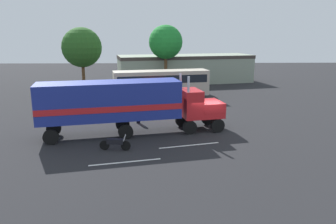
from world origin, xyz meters
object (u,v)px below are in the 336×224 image
object	(u,v)px
person_bystander	(138,113)
tree_center	(166,42)
motorcycle	(115,143)
tree_left	(82,47)
parked_bus	(161,82)
parked_car	(74,92)
semi_truck	(125,103)

from	to	relation	value
person_bystander	tree_center	bearing A→B (deg)	81.74
motorcycle	tree_left	bearing A→B (deg)	106.68
motorcycle	tree_center	size ratio (longest dim) A/B	0.24
parked_bus	parked_car	world-z (taller)	parked_bus
semi_truck	tree_left	bearing A→B (deg)	109.89
semi_truck	person_bystander	xyz separation A→B (m)	(0.77, 3.28, -1.63)
person_bystander	tree_center	world-z (taller)	tree_center
semi_truck	motorcycle	bearing A→B (deg)	-95.73
person_bystander	tree_center	distance (m)	20.30
semi_truck	parked_car	distance (m)	16.37
semi_truck	motorcycle	xyz separation A→B (m)	(-0.35, -3.48, -2.04)
parked_car	tree_left	world-z (taller)	tree_left
person_bystander	parked_bus	bearing A→B (deg)	78.58
person_bystander	parked_car	world-z (taller)	person_bystander
motorcycle	tree_left	size ratio (longest dim) A/B	0.25
person_bystander	semi_truck	bearing A→B (deg)	-103.21
parked_bus	tree_left	world-z (taller)	tree_left
person_bystander	tree_left	world-z (taller)	tree_left
parked_bus	tree_left	xyz separation A→B (m)	(-10.96, 8.78, 3.58)
parked_bus	parked_car	size ratio (longest dim) A/B	2.38
tree_left	person_bystander	bearing A→B (deg)	-65.09
semi_truck	motorcycle	world-z (taller)	semi_truck
parked_bus	parked_car	xyz separation A→B (m)	(-10.43, 0.80, -1.26)
semi_truck	parked_car	xyz separation A→B (m)	(-7.58, 14.41, -1.72)
parked_bus	tree_center	xyz separation A→B (m)	(0.72, 9.02, 4.28)
motorcycle	parked_bus	bearing A→B (deg)	79.37
person_bystander	tree_left	distance (m)	21.59
semi_truck	tree_center	world-z (taller)	tree_center
person_bystander	tree_center	xyz separation A→B (m)	(2.81, 19.35, 5.46)
parked_car	tree_center	xyz separation A→B (m)	(11.15, 8.22, 5.54)
semi_truck	parked_bus	distance (m)	13.91
parked_car	motorcycle	world-z (taller)	parked_car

